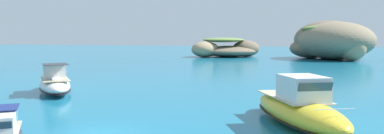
{
  "coord_description": "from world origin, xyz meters",
  "views": [
    {
      "loc": [
        10.89,
        -16.8,
        5.43
      ],
      "look_at": [
        0.69,
        14.44,
        2.68
      ],
      "focal_mm": 33.44,
      "sensor_mm": 36.0,
      "label": 1
    }
  ],
  "objects_px": {
    "motorboat_yellow": "(299,109)",
    "islet_small": "(227,49)",
    "islet_large": "(331,41)",
    "motorboat_white": "(55,83)"
  },
  "relations": [
    {
      "from": "islet_small",
      "to": "motorboat_yellow",
      "type": "bearing_deg",
      "value": -74.26
    },
    {
      "from": "islet_small",
      "to": "motorboat_white",
      "type": "height_order",
      "value": "islet_small"
    },
    {
      "from": "motorboat_yellow",
      "to": "islet_small",
      "type": "bearing_deg",
      "value": 105.74
    },
    {
      "from": "islet_small",
      "to": "motorboat_white",
      "type": "relative_size",
      "value": 2.43
    },
    {
      "from": "islet_large",
      "to": "islet_small",
      "type": "bearing_deg",
      "value": 176.36
    },
    {
      "from": "islet_large",
      "to": "motorboat_yellow",
      "type": "bearing_deg",
      "value": -94.47
    },
    {
      "from": "motorboat_yellow",
      "to": "islet_large",
      "type": "bearing_deg",
      "value": 85.53
    },
    {
      "from": "islet_small",
      "to": "motorboat_white",
      "type": "bearing_deg",
      "value": -91.57
    },
    {
      "from": "islet_large",
      "to": "motorboat_yellow",
      "type": "height_order",
      "value": "islet_large"
    },
    {
      "from": "motorboat_yellow",
      "to": "motorboat_white",
      "type": "height_order",
      "value": "motorboat_yellow"
    }
  ]
}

